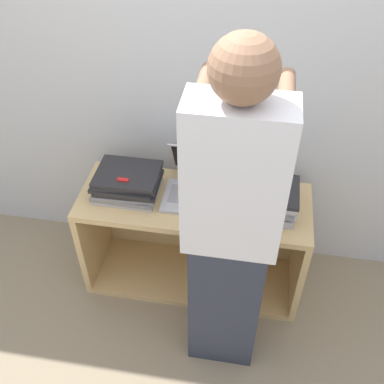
% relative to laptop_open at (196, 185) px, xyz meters
% --- Properties ---
extents(ground_plane, '(12.00, 12.00, 0.00)m').
position_rel_laptop_open_xyz_m(ground_plane, '(0.00, -0.30, -0.72)').
color(ground_plane, gray).
extents(wall_back, '(8.00, 0.05, 2.40)m').
position_rel_laptop_open_xyz_m(wall_back, '(0.00, 0.28, 0.48)').
color(wall_back, silver).
rests_on(wall_back, ground_plane).
extents(cart, '(1.26, 0.48, 0.67)m').
position_rel_laptop_open_xyz_m(cart, '(0.00, -0.00, -0.39)').
color(cart, tan).
rests_on(cart, ground_plane).
extents(laptop_open, '(0.34, 0.38, 0.26)m').
position_rel_laptop_open_xyz_m(laptop_open, '(0.00, 0.00, 0.00)').
color(laptop_open, '#B7B7BC').
rests_on(laptop_open, cart).
extents(laptop_stack_left, '(0.36, 0.29, 0.14)m').
position_rel_laptop_open_xyz_m(laptop_stack_left, '(-0.37, -0.06, 0.02)').
color(laptop_stack_left, '#B7B7BC').
rests_on(laptop_stack_left, cart).
extents(laptop_stack_right, '(0.36, 0.28, 0.14)m').
position_rel_laptop_open_xyz_m(laptop_stack_right, '(0.36, -0.06, 0.02)').
color(laptop_stack_right, '#B7B7BC').
rests_on(laptop_stack_right, cart).
extents(person, '(0.40, 0.54, 1.79)m').
position_rel_laptop_open_xyz_m(person, '(0.23, -0.51, 0.19)').
color(person, '#2D3342').
rests_on(person, ground_plane).
extents(inventory_tag, '(0.06, 0.02, 0.01)m').
position_rel_laptop_open_xyz_m(inventory_tag, '(-0.37, -0.13, 0.09)').
color(inventory_tag, red).
rests_on(inventory_tag, laptop_stack_left).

